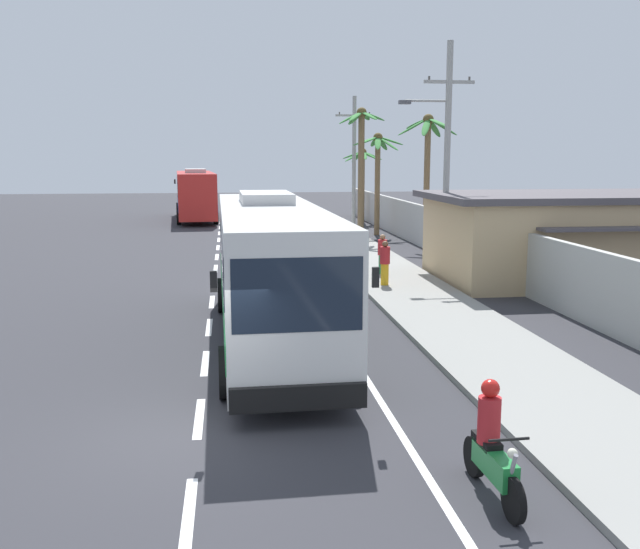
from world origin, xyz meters
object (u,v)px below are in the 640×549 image
motorcycle_beside_bus (324,262)px  pedestrian_midwalk (382,253)px  pedestrian_near_kerb (385,262)px  palm_fourth (363,169)px  motorcycle_trailing (492,450)px  palm_second (361,154)px  coach_bus_foreground (271,266)px  palm_third (378,163)px  utility_pole_far (354,161)px  palm_nearest (427,155)px  utility_pole_mid (445,155)px  pedestrian_far_walk (343,235)px  coach_bus_far_lane (195,193)px  roadside_building (627,235)px

motorcycle_beside_bus → pedestrian_midwalk: bearing=-3.5°
pedestrian_near_kerb → palm_fourth: size_ratio=0.30×
motorcycle_trailing → palm_second: 30.14m
coach_bus_foreground → palm_third: palm_third is taller
utility_pole_far → palm_nearest: utility_pole_far is taller
utility_pole_mid → palm_fourth: size_ratio=1.70×
motorcycle_trailing → pedestrian_far_walk: (1.75, 23.58, 0.34)m
motorcycle_trailing → palm_fourth: 41.05m
coach_bus_foreground → utility_pole_mid: bearing=50.2°
coach_bus_foreground → motorcycle_beside_bus: size_ratio=6.18×
coach_bus_far_lane → utility_pole_mid: (10.65, -26.35, 2.76)m
coach_bus_foreground → motorcycle_trailing: size_ratio=6.18×
motorcycle_beside_bus → utility_pole_mid: bearing=-5.5°
pedestrian_near_kerb → pedestrian_far_walk: bearing=-23.5°
pedestrian_midwalk → utility_pole_mid: 4.45m
motorcycle_trailing → palm_second: bearing=82.8°
motorcycle_trailing → pedestrian_near_kerb: (1.91, 15.33, 0.29)m
roadside_building → utility_pole_mid: bearing=171.1°
palm_fourth → roadside_building: bearing=-76.7°
roadside_building → coach_bus_far_lane: bearing=122.7°
coach_bus_far_lane → roadside_building: (17.61, -27.44, -0.30)m
coach_bus_far_lane → pedestrian_midwalk: bearing=-72.3°
pedestrian_near_kerb → palm_fourth: 25.64m
palm_nearest → roadside_building: palm_nearest is taller
motorcycle_beside_bus → coach_bus_foreground: bearing=-106.0°
pedestrian_far_walk → palm_third: (3.49, 8.77, 3.29)m
roadside_building → utility_pole_far: bearing=112.1°
motorcycle_trailing → palm_nearest: bearing=76.0°
motorcycle_trailing → pedestrian_far_walk: 23.65m
coach_bus_far_lane → palm_nearest: (12.66, -16.89, 2.79)m
coach_bus_foreground → coach_bus_far_lane: 35.17m
utility_pole_far → utility_pole_mid: bearing=-88.5°
utility_pole_far → motorcycle_beside_bus: bearing=-103.9°
pedestrian_near_kerb → utility_pole_far: bearing=-31.5°
motorcycle_beside_bus → palm_second: size_ratio=0.27×
motorcycle_trailing → utility_pole_far: (4.21, 34.53, 3.69)m
motorcycle_trailing → roadside_building: 20.05m
pedestrian_near_kerb → motorcycle_beside_bus: bearing=11.8°
motorcycle_trailing → pedestrian_midwalk: bearing=82.5°
palm_fourth → palm_second: bearing=-101.3°
palm_second → palm_fourth: palm_second is taller
pedestrian_midwalk → pedestrian_near_kerb: bearing=123.4°
pedestrian_near_kerb → utility_pole_mid: utility_pole_mid is taller
motorcycle_beside_bus → utility_pole_far: utility_pole_far is taller
motorcycle_beside_bus → palm_third: (5.17, 14.52, 3.67)m
pedestrian_near_kerb → palm_nearest: 13.03m
pedestrian_near_kerb → coach_bus_foreground: bearing=121.3°
motorcycle_trailing → palm_fourth: (5.89, 40.51, 3.08)m
coach_bus_foreground → roadside_building: 16.05m
coach_bus_far_lane → utility_pole_far: size_ratio=1.43×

